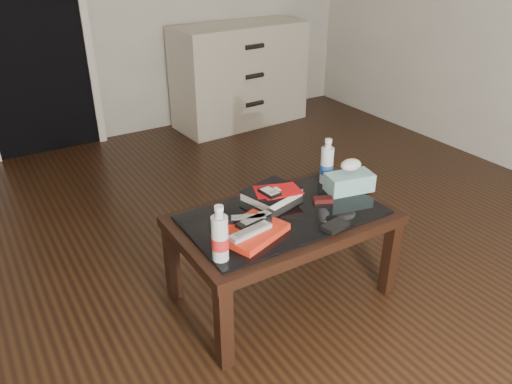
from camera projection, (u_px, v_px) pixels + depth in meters
ground at (242, 296)px, 2.48m from camera, size 5.00×5.00×0.00m
doorway at (26, 21)px, 3.68m from camera, size 0.90×0.08×2.07m
coffee_table at (283, 225)px, 2.32m from camera, size 1.00×0.60×0.46m
dresser at (240, 75)px, 4.55m from camera, size 1.23×0.58×0.90m
magazines at (252, 232)px, 2.12m from camera, size 0.33×0.29×0.03m
remote_silver at (250, 231)px, 2.08m from camera, size 0.21×0.08×0.02m
remote_black_front at (256, 219)px, 2.17m from camera, size 0.21×0.09×0.02m
remote_black_back at (248, 218)px, 2.17m from camera, size 0.20×0.13×0.02m
textbook at (272, 194)px, 2.42m from camera, size 0.29×0.26×0.05m
dvd_mailers at (275, 190)px, 2.39m from camera, size 0.22×0.19×0.01m
ipod at (270, 192)px, 2.35m from camera, size 0.07×0.11×0.02m
flip_phone at (323, 200)px, 2.39m from camera, size 0.10×0.08×0.02m
wallet at (335, 226)px, 2.18m from camera, size 0.13×0.09×0.02m
water_bottle_left at (220, 233)px, 1.92m from camera, size 0.08×0.08×0.24m
water_bottle_right at (327, 161)px, 2.52m from camera, size 0.07×0.07×0.24m
tissue_box at (349, 182)px, 2.48m from camera, size 0.25×0.16×0.09m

